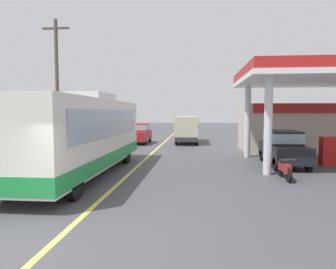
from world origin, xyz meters
TOP-DOWN VIEW (x-y plane):
  - ground at (0.00, 20.00)m, footprint 120.00×120.00m
  - lane_divider_stripe at (0.00, 15.00)m, footprint 0.16×50.00m
  - coach_bus_main at (-1.93, 6.85)m, footprint 2.60×11.04m
  - gas_station_roadside at (9.88, 14.53)m, footprint 9.10×11.95m
  - car_at_pump at (7.55, 10.18)m, footprint 1.70×4.20m
  - minibus_opposing_lane at (2.18, 22.10)m, footprint 2.04×6.13m
  - motorcycle_parked_forecourt at (6.67, 6.71)m, footprint 0.55×1.80m
  - pedestrian_near_pump at (7.71, 12.14)m, footprint 0.55×0.22m
  - car_trailing_behind_bus at (-2.14, 21.02)m, footprint 1.70×4.20m
  - utility_pole_roadside at (-6.27, 13.52)m, footprint 1.80×0.24m

SIDE VIEW (x-z plane):
  - ground at x=0.00m, z-range 0.00..0.00m
  - lane_divider_stripe at x=0.00m, z-range 0.00..0.01m
  - motorcycle_parked_forecourt at x=6.67m, z-range -0.02..0.90m
  - pedestrian_near_pump at x=7.71m, z-range 0.10..1.76m
  - car_at_pump at x=7.55m, z-range 0.10..1.92m
  - car_trailing_behind_bus at x=-2.14m, z-range 0.10..1.92m
  - minibus_opposing_lane at x=2.18m, z-range 0.25..2.69m
  - coach_bus_main at x=-1.93m, z-range -0.12..3.56m
  - gas_station_roadside at x=9.88m, z-range 0.08..5.18m
  - utility_pole_roadside at x=-6.27m, z-range 0.19..9.11m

